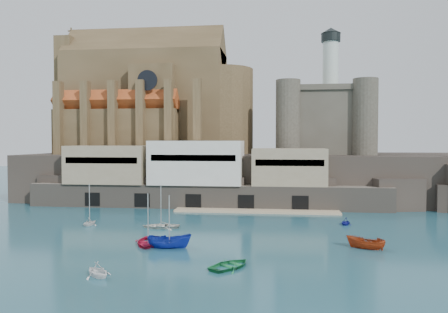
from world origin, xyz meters
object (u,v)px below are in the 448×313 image
Objects in this scene: church at (153,103)px; castle_keep at (323,118)px; boat_0 at (148,244)px; boat_2 at (169,248)px; boat_1 at (98,277)px.

church is 40.39m from castle_keep.
castle_keep is at bearing 54.24° from boat_0.
church reaches higher than castle_keep.
church is 8.80× the size of boat_2.
boat_2 is (-23.24, -51.40, -18.31)m from castle_keep.
boat_2 is at bearing -71.99° from church.
boat_0 reaches higher than boat_2.
castle_keep is 4.93× the size of boat_0.
castle_keep is at bearing -31.48° from boat_2.
boat_0 is 3.43m from boat_2.
church reaches higher than boat_1.
boat_1 is at bearing -102.22° from boat_0.
church is at bearing 97.36° from boat_0.
church is at bearing 50.23° from boat_1.
boat_2 is at bearing 19.58° from boat_1.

